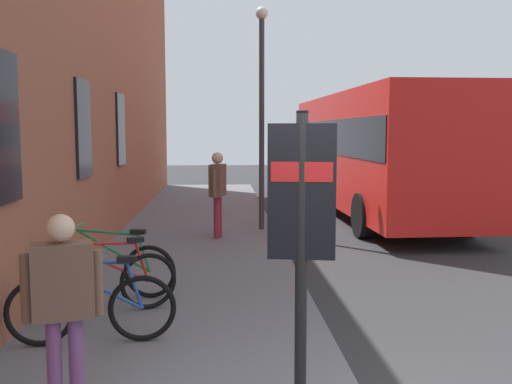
% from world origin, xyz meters
% --- Properties ---
extents(ground, '(60.00, 60.00, 0.00)m').
position_xyz_m(ground, '(6.00, -1.00, 0.00)').
color(ground, '#2D2D30').
extents(sidewalk_pavement, '(24.00, 3.50, 0.12)m').
position_xyz_m(sidewalk_pavement, '(8.00, 1.75, 0.06)').
color(sidewalk_pavement, slate).
rests_on(sidewalk_pavement, ground).
extents(station_facade, '(22.00, 0.65, 8.00)m').
position_xyz_m(station_facade, '(8.99, 3.80, 4.00)').
color(station_facade, '#9E563D').
rests_on(station_facade, ground).
extents(bicycle_end_of_row, '(0.48, 1.77, 0.97)m').
position_xyz_m(bicycle_end_of_row, '(1.84, 2.57, 0.51)').
color(bicycle_end_of_row, black).
rests_on(bicycle_end_of_row, sidewalk_pavement).
extents(bicycle_under_window, '(0.70, 1.69, 0.97)m').
position_xyz_m(bicycle_under_window, '(2.83, 2.63, 0.51)').
color(bicycle_under_window, black).
rests_on(bicycle_under_window, sidewalk_pavement).
extents(bicycle_far_end, '(0.49, 1.76, 0.97)m').
position_xyz_m(bicycle_far_end, '(3.58, 2.69, 0.51)').
color(bicycle_far_end, black).
rests_on(bicycle_far_end, sidewalk_pavement).
extents(transit_info_sign, '(0.17, 0.56, 2.40)m').
position_xyz_m(transit_info_sign, '(0.45, 0.56, 1.72)').
color(transit_info_sign, black).
rests_on(transit_info_sign, sidewalk_pavement).
extents(city_bus, '(10.56, 2.85, 3.35)m').
position_xyz_m(city_bus, '(11.66, -3.00, 1.92)').
color(city_bus, red).
rests_on(city_bus, ground).
extents(pedestrian_crossing_street, '(0.66, 0.37, 1.80)m').
position_xyz_m(pedestrian_crossing_street, '(7.85, 1.30, 1.22)').
color(pedestrian_crossing_street, maroon).
rests_on(pedestrian_crossing_street, sidewalk_pavement).
extents(pedestrian_near_bus, '(0.35, 0.59, 1.61)m').
position_xyz_m(pedestrian_near_bus, '(0.30, 2.44, 1.10)').
color(pedestrian_near_bus, '#723F72').
rests_on(pedestrian_near_bus, sidewalk_pavement).
extents(street_lamp, '(0.28, 0.28, 4.99)m').
position_xyz_m(street_lamp, '(8.89, 0.30, 3.09)').
color(street_lamp, '#333338').
rests_on(street_lamp, sidewalk_pavement).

